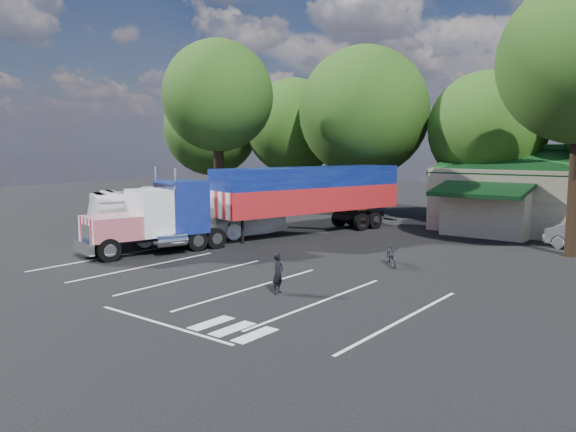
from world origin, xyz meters
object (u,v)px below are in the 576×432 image
Objects in this scene: woman at (278,273)px; bicycle at (392,255)px; semi_truck at (275,197)px; tour_bus at (191,213)px.

woman is 0.84× the size of bicycle.
woman is (8.27, -9.88, -1.68)m from semi_truck.
semi_truck is 11.24× the size of bicycle.
tour_bus is at bearing -116.19° from semi_truck.
semi_truck is 1.83× the size of tour_bus.
woman is at bearing -3.90° from tour_bus.
bicycle is (9.27, -2.88, -1.97)m from semi_truck.
woman is at bearing -35.28° from semi_truck.
tour_bus reaches higher than bicycle.
semi_truck reaches higher than tour_bus.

